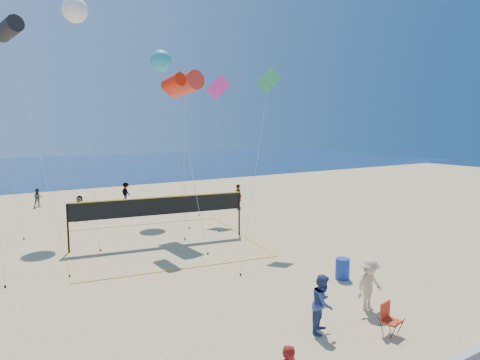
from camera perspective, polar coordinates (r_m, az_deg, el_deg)
ocean at (r=71.54m, az=-26.07°, el=1.33°), size 140.00×50.00×0.03m
bystander_a at (r=14.51m, az=10.98°, el=-15.83°), size 1.16×1.10×1.89m
bystander_b at (r=16.40m, az=16.88°, el=-13.24°), size 1.26×0.77×1.89m
far_person_1 at (r=32.30m, az=-20.58°, el=-3.42°), size 1.55×1.30×1.67m
far_person_2 at (r=34.38m, az=-0.20°, el=-2.13°), size 0.49×0.71×1.89m
far_person_3 at (r=38.25m, az=-25.34°, el=-2.18°), size 0.74×0.58×1.49m
far_person_4 at (r=38.26m, az=-14.97°, el=-1.58°), size 0.86×1.19×1.67m
camp_chair at (r=15.00m, az=19.17°, el=-16.84°), size 0.64×0.76×1.14m
trash_barrel at (r=19.37m, az=13.51°, el=-11.42°), size 0.67×0.67×0.91m
volleyball_net at (r=24.42m, az=-10.63°, el=-4.09°), size 11.23×11.10×2.63m
kite_1 at (r=27.65m, az=-28.48°, el=17.28°), size 1.95×9.09×12.41m
kite_2 at (r=24.94m, az=-8.85°, el=12.70°), size 0.89×4.81×9.48m
kite_4 at (r=24.43m, az=3.63°, el=11.66°), size 5.61×4.95×9.83m
kite_5 at (r=31.68m, az=-2.92°, el=11.51°), size 3.70×5.59×10.27m
kite_6 at (r=31.68m, az=-21.14°, el=20.36°), size 1.80×8.64×14.82m
kite_7 at (r=33.10m, az=-10.49°, el=15.32°), size 1.83×6.87×12.07m
kite_9 at (r=37.98m, az=-8.02°, el=11.86°), size 2.61×8.09×11.28m
kite_10 at (r=27.52m, az=-7.44°, el=12.51°), size 2.19×4.32×9.92m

